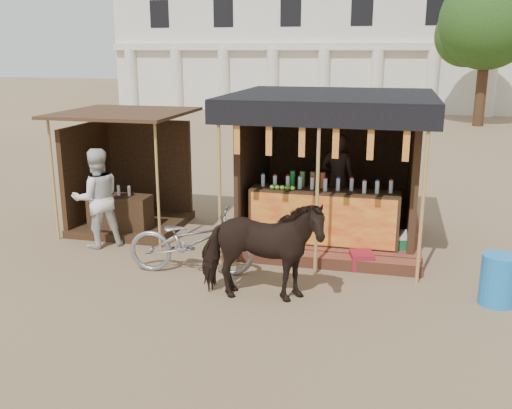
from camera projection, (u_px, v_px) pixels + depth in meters
name	position (u px, v px, depth m)	size (l,w,h in m)	color
ground	(229.00, 308.00, 8.06)	(120.00, 120.00, 0.00)	#846B4C
main_stall	(330.00, 187.00, 10.71)	(3.60, 3.61, 2.78)	brown
secondary_stall	(124.00, 186.00, 11.59)	(2.40, 2.40, 2.38)	#3D2A16
cow	(261.00, 251.00, 8.11)	(0.83, 1.82, 1.54)	black
motorbike	(191.00, 242.00, 9.21)	(0.71, 2.05, 1.08)	gray
bystander	(97.00, 198.00, 10.39)	(0.89, 0.69, 1.83)	silver
blue_barrel	(498.00, 280.00, 8.11)	(0.49, 0.49, 0.74)	blue
red_crate	(361.00, 260.00, 9.51)	(0.37, 0.41, 0.28)	maroon
cooler	(391.00, 246.00, 9.94)	(0.72, 0.56, 0.46)	#176B37
background_building	(332.00, 42.00, 35.55)	(26.00, 7.45, 8.18)	silver
tree	(483.00, 25.00, 26.28)	(4.50, 4.40, 7.00)	#382314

